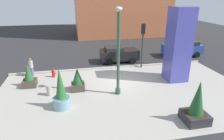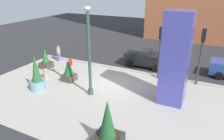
# 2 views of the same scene
# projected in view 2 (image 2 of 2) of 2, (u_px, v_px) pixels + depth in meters

# --- Properties ---
(ground_plane) EXTENTS (60.00, 60.00, 0.00)m
(ground_plane) POSITION_uv_depth(u_px,v_px,m) (131.00, 68.00, 19.34)
(ground_plane) COLOR #2D2D30
(plaza_pavement) EXTENTS (18.00, 10.00, 0.02)m
(plaza_pavement) POSITION_uv_depth(u_px,v_px,m) (98.00, 96.00, 14.35)
(plaza_pavement) COLOR #ADA89E
(plaza_pavement) RESTS_ON ground_plane
(curb_strip) EXTENTS (18.00, 0.24, 0.16)m
(curb_strip) POSITION_uv_depth(u_px,v_px,m) (127.00, 70.00, 18.57)
(curb_strip) COLOR #B7B2A8
(curb_strip) RESTS_ON ground_plane
(lamp_post) EXTENTS (0.44, 0.44, 5.84)m
(lamp_post) POSITION_uv_depth(u_px,v_px,m) (89.00, 55.00, 13.59)
(lamp_post) COLOR #335642
(lamp_post) RESTS_ON ground_plane
(art_pillar_blue) EXTENTS (1.56, 1.56, 5.71)m
(art_pillar_blue) POSITION_uv_depth(u_px,v_px,m) (175.00, 59.00, 12.75)
(art_pillar_blue) COLOR #4C4CAD
(art_pillar_blue) RESTS_ON ground_plane
(potted_plant_curbside) EXTENTS (0.94, 0.94, 1.69)m
(potted_plant_curbside) POSITION_uv_depth(u_px,v_px,m) (69.00, 71.00, 16.45)
(potted_plant_curbside) COLOR #4C4238
(potted_plant_curbside) RESTS_ON ground_plane
(potted_plant_near_left) EXTENTS (1.06, 1.06, 2.60)m
(potted_plant_near_left) POSITION_uv_depth(u_px,v_px,m) (37.00, 77.00, 14.93)
(potted_plant_near_left) COLOR #7AA8B7
(potted_plant_near_left) RESTS_ON ground_plane
(potted_plant_mid_plaza) EXTENTS (0.97, 0.97, 1.79)m
(potted_plant_mid_plaza) POSITION_uv_depth(u_px,v_px,m) (46.00, 60.00, 19.02)
(potted_plant_mid_plaza) COLOR #4C4238
(potted_plant_mid_plaza) RESTS_ON ground_plane
(potted_plant_by_pillar) EXTENTS (1.27, 1.27, 2.42)m
(potted_plant_by_pillar) POSITION_uv_depth(u_px,v_px,m) (108.00, 129.00, 9.61)
(potted_plant_by_pillar) COLOR #2D2D33
(potted_plant_by_pillar) RESTS_ON ground_plane
(fire_hydrant) EXTENTS (0.36, 0.26, 0.75)m
(fire_hydrant) POSITION_uv_depth(u_px,v_px,m) (71.00, 62.00, 19.71)
(fire_hydrant) COLOR red
(fire_hydrant) RESTS_ON ground_plane
(concrete_bollard) EXTENTS (0.36, 0.36, 0.75)m
(concrete_bollard) POSITION_uv_depth(u_px,v_px,m) (46.00, 74.00, 17.04)
(concrete_bollard) COLOR #B2ADA3
(concrete_bollard) RESTS_ON ground_plane
(traffic_light_corner) EXTENTS (0.28, 0.42, 4.11)m
(traffic_light_corner) POSITION_uv_depth(u_px,v_px,m) (160.00, 44.00, 16.15)
(traffic_light_corner) COLOR #333833
(traffic_light_corner) RESTS_ON ground_plane
(traffic_light_far_side) EXTENTS (0.28, 0.42, 4.20)m
(traffic_light_far_side) POSITION_uv_depth(u_px,v_px,m) (202.00, 48.00, 15.08)
(traffic_light_far_side) COLOR #333833
(traffic_light_far_side) RESTS_ON ground_plane
(car_curb_west) EXTENTS (3.81, 1.98, 1.61)m
(car_curb_west) POSITION_uv_depth(u_px,v_px,m) (146.00, 58.00, 19.33)
(car_curb_west) COLOR black
(car_curb_west) RESTS_ON ground_plane
(pedestrian_on_sidewalk) EXTENTS (0.41, 0.41, 1.62)m
(pedestrian_on_sidewalk) POSITION_uv_depth(u_px,v_px,m) (58.00, 52.00, 20.66)
(pedestrian_on_sidewalk) COLOR slate
(pedestrian_on_sidewalk) RESTS_ON ground_plane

